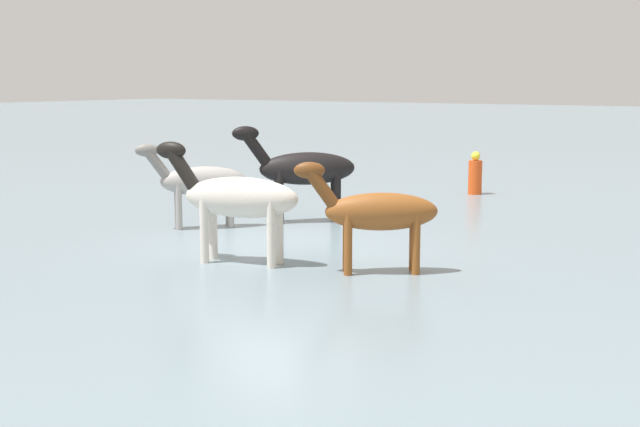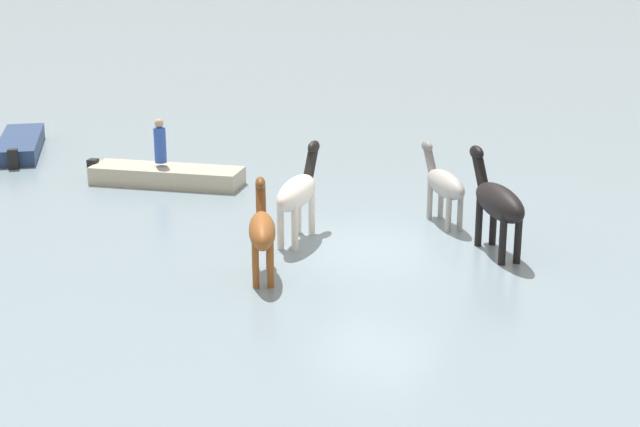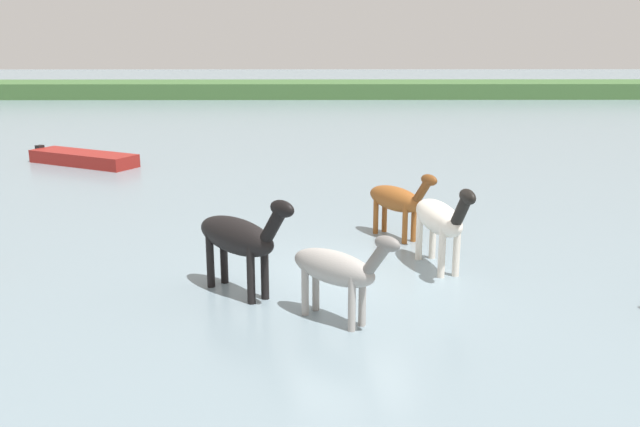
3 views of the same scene
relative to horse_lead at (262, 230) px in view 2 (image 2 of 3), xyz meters
The scene contains 8 objects.
ground_plane 3.08m from the horse_lead, 113.39° to the right, with size 179.47×179.47×0.00m, color gray.
horse_lead is the anchor object (origin of this frame).
horse_dun_straggler 2.39m from the horse_lead, 74.69° to the right, with size 1.06×2.57×1.99m.
horse_dark_mare 5.08m from the horse_lead, 132.55° to the right, with size 2.16×2.17×2.06m.
horse_rear_stallion 5.32m from the horse_lead, 107.76° to the right, with size 1.92×1.76×1.75m.
boat_launch_far 7.70m from the horse_lead, 35.79° to the right, with size 4.31×2.36×0.72m.
boat_dinghy_port 13.49m from the horse_lead, 22.20° to the right, with size 3.65×3.82×0.72m.
person_spotter_bow 7.81m from the horse_lead, 35.19° to the right, with size 0.32×0.32×1.19m.
Camera 2 is at (-9.08, 17.43, 6.74)m, focal length 53.94 mm.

